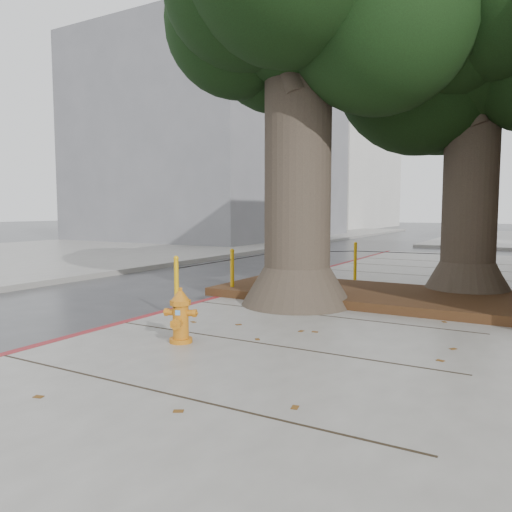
{
  "coord_description": "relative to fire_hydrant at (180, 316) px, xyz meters",
  "views": [
    {
      "loc": [
        3.56,
        -5.55,
        1.88
      ],
      "look_at": [
        -0.64,
        1.78,
        1.1
      ],
      "focal_mm": 35.0,
      "sensor_mm": 36.0,
      "label": 1
    }
  ],
  "objects": [
    {
      "name": "ground",
      "position": [
        0.48,
        0.48,
        -0.5
      ],
      "size": [
        140.0,
        140.0,
        0.0
      ],
      "primitive_type": "plane",
      "color": "#28282B",
      "rests_on": "ground"
    },
    {
      "name": "sidewalk_opposite",
      "position": [
        -13.52,
        10.48,
        -0.43
      ],
      "size": [
        14.0,
        60.0,
        0.15
      ],
      "primitive_type": "cube",
      "color": "slate",
      "rests_on": "ground"
    },
    {
      "name": "curb_red",
      "position": [
        -1.52,
        2.98,
        -0.43
      ],
      "size": [
        0.14,
        26.0,
        0.16
      ],
      "primitive_type": "cube",
      "color": "maroon",
      "rests_on": "ground"
    },
    {
      "name": "planter_bed",
      "position": [
        1.38,
        4.38,
        -0.27
      ],
      "size": [
        6.4,
        2.6,
        0.16
      ],
      "primitive_type": "cube",
      "color": "black",
      "rests_on": "sidewalk_main"
    },
    {
      "name": "building_far_grey",
      "position": [
        -14.52,
        22.48,
        5.5
      ],
      "size": [
        12.0,
        16.0,
        12.0
      ],
      "primitive_type": "cube",
      "color": "slate",
      "rests_on": "ground"
    },
    {
      "name": "building_far_white",
      "position": [
        -16.52,
        45.48,
        7.0
      ],
      "size": [
        12.0,
        18.0,
        15.0
      ],
      "primitive_type": "cube",
      "color": "silver",
      "rests_on": "ground"
    },
    {
      "name": "tree_near",
      "position": [
        0.51,
        3.3,
        4.88
      ],
      "size": [
        4.5,
        3.8,
        7.68
      ],
      "color": "#4C3F33",
      "rests_on": "sidewalk_main"
    },
    {
      "name": "tree_far",
      "position": [
        3.12,
        5.8,
        4.52
      ],
      "size": [
        4.5,
        3.8,
        7.17
      ],
      "color": "#4C3F33",
      "rests_on": "sidewalk_main"
    },
    {
      "name": "bollard_ring",
      "position": [
        -0.38,
        4.86,
        0.16
      ],
      "size": [
        3.79,
        5.39,
        0.95
      ],
      "color": "#D99E0C",
      "rests_on": "sidewalk_main"
    },
    {
      "name": "fire_hydrant",
      "position": [
        0.0,
        0.0,
        0.0
      ],
      "size": [
        0.38,
        0.38,
        0.73
      ],
      "rotation": [
        0.0,
        0.0,
        0.32
      ],
      "color": "orange",
      "rests_on": "sidewalk_main"
    },
    {
      "name": "car_dark",
      "position": [
        -10.71,
        18.73,
        0.17
      ],
      "size": [
        2.19,
        4.78,
        1.35
      ],
      "primitive_type": "imported",
      "rotation": [
        0.0,
        0.0,
        -0.06
      ],
      "color": "black",
      "rests_on": "ground"
    }
  ]
}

